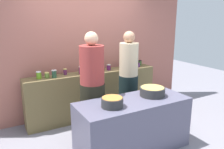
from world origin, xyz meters
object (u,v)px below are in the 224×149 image
object	(u,v)px
cook_in_cap	(128,84)
preserve_jar_1	(47,75)
preserve_jar_6	(109,67)
preserve_jar_8	(132,65)
preserve_jar_0	(39,75)
preserve_jar_5	(99,68)
preserve_jar_10	(140,63)
preserve_jar_4	(81,70)
preserve_jar_2	(54,74)
cook_with_tongs	(93,94)
preserve_jar_9	(138,65)
cooking_pot_center	(152,91)
cooking_pot_left	(112,102)
preserve_jar_7	(121,65)
preserve_jar_3	(65,72)

from	to	relation	value
cook_in_cap	preserve_jar_1	bearing A→B (deg)	154.51
preserve_jar_6	preserve_jar_8	distance (m)	0.53
preserve_jar_0	preserve_jar_5	world-z (taller)	preserve_jar_0
preserve_jar_6	preserve_jar_10	xyz separation A→B (m)	(0.82, 0.06, 0.00)
preserve_jar_1	preserve_jar_5	world-z (taller)	preserve_jar_1
preserve_jar_6	preserve_jar_1	bearing A→B (deg)	179.86
preserve_jar_1	preserve_jar_5	xyz separation A→B (m)	(1.05, 0.04, -0.00)
preserve_jar_0	preserve_jar_1	bearing A→B (deg)	-4.64
preserve_jar_5	preserve_jar_0	bearing A→B (deg)	-178.56
preserve_jar_4	preserve_jar_0	bearing A→B (deg)	177.21
preserve_jar_2	cook_with_tongs	distance (m)	0.91
preserve_jar_9	cook_in_cap	xyz separation A→B (m)	(-0.63, -0.58, -0.19)
cooking_pot_center	cooking_pot_left	bearing A→B (deg)	-173.01
preserve_jar_8	cooking_pot_center	bearing A→B (deg)	-110.56
preserve_jar_2	preserve_jar_7	distance (m)	1.48
preserve_jar_0	preserve_jar_7	size ratio (longest dim) A/B	1.13
preserve_jar_2	cook_in_cap	world-z (taller)	cook_in_cap
preserve_jar_9	preserve_jar_7	bearing A→B (deg)	163.22
preserve_jar_7	preserve_jar_0	bearing A→B (deg)	-178.52
preserve_jar_6	cooking_pot_center	world-z (taller)	preserve_jar_6
preserve_jar_3	preserve_jar_9	xyz separation A→B (m)	(1.60, -0.11, -0.01)
preserve_jar_4	preserve_jar_7	xyz separation A→B (m)	(0.95, 0.08, -0.02)
preserve_jar_9	cooking_pot_left	xyz separation A→B (m)	(-1.43, -1.40, -0.12)
preserve_jar_9	cook_with_tongs	bearing A→B (deg)	-151.30
preserve_jar_2	preserve_jar_8	distance (m)	1.66
preserve_jar_4	cook_with_tongs	world-z (taller)	cook_with_tongs
preserve_jar_0	preserve_jar_10	distance (m)	2.21
preserve_jar_1	cook_in_cap	world-z (taller)	cook_in_cap
preserve_jar_10	cooking_pot_center	xyz separation A→B (m)	(-0.78, -1.41, -0.13)
preserve_jar_1	preserve_jar_0	bearing A→B (deg)	175.36
preserve_jar_3	cooking_pot_left	distance (m)	1.53
cooking_pot_center	cook_with_tongs	world-z (taller)	cook_with_tongs
preserve_jar_2	cooking_pot_left	size ratio (longest dim) A/B	0.46
preserve_jar_2	preserve_jar_10	bearing A→B (deg)	3.03
preserve_jar_3	cook_in_cap	xyz separation A→B (m)	(0.97, -0.69, -0.20)
cooking_pot_left	cooking_pot_center	xyz separation A→B (m)	(0.77, 0.09, 0.00)
preserve_jar_0	cook_with_tongs	distance (m)	1.09
preserve_jar_5	cook_in_cap	size ratio (longest dim) A/B	0.06
preserve_jar_3	preserve_jar_7	world-z (taller)	same
preserve_jar_3	cooking_pot_left	xyz separation A→B (m)	(0.17, -1.51, -0.13)
preserve_jar_10	preserve_jar_9	bearing A→B (deg)	-138.00
preserve_jar_7	preserve_jar_8	size ratio (longest dim) A/B	0.98
preserve_jar_9	cooking_pot_left	bearing A→B (deg)	-135.50
preserve_jar_2	preserve_jar_8	world-z (taller)	preserve_jar_2
preserve_jar_7	preserve_jar_9	world-z (taller)	preserve_jar_7
preserve_jar_6	preserve_jar_10	bearing A→B (deg)	3.94
cooking_pot_left	cooking_pot_center	world-z (taller)	cooking_pot_center
preserve_jar_4	preserve_jar_9	size ratio (longest dim) A/B	1.40
preserve_jar_0	preserve_jar_3	size ratio (longest dim) A/B	1.14
preserve_jar_5	cook_with_tongs	world-z (taller)	cook_with_tongs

